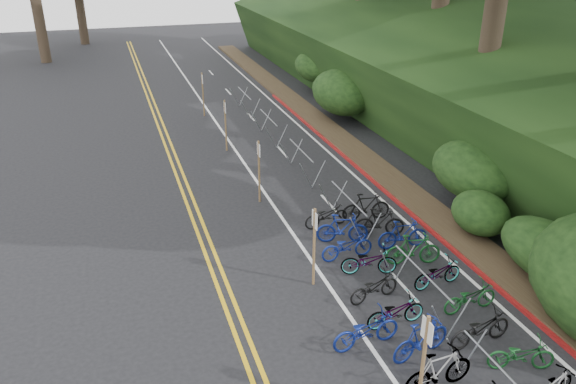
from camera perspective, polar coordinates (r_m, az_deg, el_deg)
name	(u,v)px	position (r m, az deg, el deg)	size (l,w,h in m)	color
road_markings	(267,211)	(21.17, -2.15, -1.94)	(7.47, 80.00, 0.01)	gold
red_curb	(368,175)	(24.44, 8.09, 1.71)	(0.25, 28.00, 0.10)	maroon
embankment	(434,71)	(33.01, 14.63, 11.78)	(14.30, 48.14, 9.11)	black
bike_racks_rest	(301,157)	(24.01, 1.34, 3.61)	(1.14, 23.00, 1.17)	gray
signpost_near	(423,363)	(12.22, 13.55, -16.57)	(0.08, 0.40, 2.72)	brown
signposts_rest	(240,142)	(24.09, -4.86, 5.05)	(0.08, 18.40, 2.50)	brown
bike_front	(366,330)	(14.56, 7.94, -13.72)	(1.85, 0.64, 0.97)	navy
bike_valet	(428,301)	(15.87, 14.00, -10.66)	(3.07, 13.07, 1.10)	black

